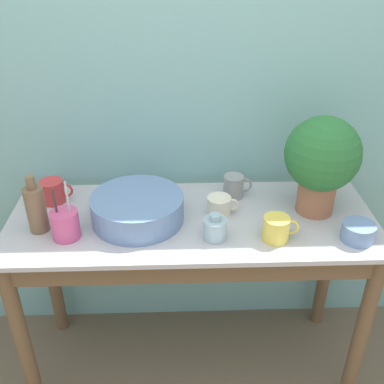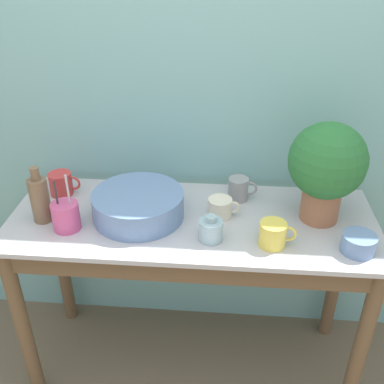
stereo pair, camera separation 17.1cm
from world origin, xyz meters
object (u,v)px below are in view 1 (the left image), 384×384
utensil_cup (65,224)px  bowl_wash_large (138,208)px  mug_grey (234,186)px  mug_yellow (277,229)px  potted_plant (322,159)px  bottle_tall (36,208)px  mug_red (53,192)px  mug_cream (219,206)px  bowl_small_blue (358,232)px  bottle_short (215,228)px

utensil_cup → bowl_wash_large: bearing=22.0°
bowl_wash_large → mug_grey: size_ratio=2.96×
utensil_cup → mug_yellow: bearing=-3.0°
potted_plant → utensil_cup: potted_plant is taller
bottle_tall → mug_grey: 0.79m
bowl_wash_large → mug_red: bearing=157.7°
bowl_wash_large → utensil_cup: (-0.26, -0.10, 0.00)m
mug_cream → bowl_small_blue: (0.49, -0.19, -0.00)m
bowl_wash_large → bottle_short: 0.32m
bowl_wash_large → mug_red: 0.39m
bowl_wash_large → mug_cream: bowl_wash_large is taller
mug_red → mug_grey: (0.75, 0.02, 0.00)m
mug_yellow → bowl_small_blue: (0.30, -0.01, -0.01)m
bowl_wash_large → bottle_tall: size_ratio=1.55×
mug_yellow → bottle_short: bearing=176.3°
bowl_small_blue → mug_grey: bearing=142.3°
potted_plant → mug_cream: potted_plant is taller
mug_yellow → mug_cream: 0.26m
bowl_wash_large → mug_red: size_ratio=2.67×
bottle_tall → bottle_short: bottle_tall is taller
bowl_wash_large → potted_plant: bearing=3.7°
mug_red → mug_cream: 0.69m
bottle_tall → mug_yellow: bottle_tall is taller
bowl_wash_large → utensil_cup: 0.28m
bottle_tall → mug_yellow: 0.89m
potted_plant → bowl_wash_large: bearing=-176.3°
bottle_short → mug_cream: bearing=79.2°
potted_plant → bottle_short: size_ratio=3.87×
potted_plant → bowl_small_blue: 0.30m
potted_plant → bowl_wash_large: 0.73m
mug_red → bowl_wash_large: bearing=-22.3°
mug_yellow → bowl_wash_large: bearing=164.3°
potted_plant → mug_red: 1.09m
potted_plant → mug_red: size_ratio=2.96×
potted_plant → mug_yellow: size_ratio=2.97×
bottle_short → mug_cream: size_ratio=0.81×
bowl_small_blue → mug_yellow: bearing=177.4°
potted_plant → mug_yellow: (-0.19, -0.19, -0.19)m
mug_cream → potted_plant: bearing=2.2°
bottle_short → mug_grey: (0.10, 0.29, 0.01)m
potted_plant → mug_yellow: 0.33m
mug_red → utensil_cup: utensil_cup is taller
potted_plant → mug_cream: (-0.39, -0.01, -0.19)m
bottle_short → bowl_small_blue: (0.52, -0.03, -0.01)m
bowl_wash_large → mug_grey: bearing=22.7°
mug_grey → mug_yellow: 0.33m
bottle_short → mug_cream: (0.03, 0.16, -0.00)m
bottle_tall → bottle_short: 0.66m
mug_yellow → bottle_tall: bearing=174.2°
bottle_tall → bowl_small_blue: (1.18, -0.10, -0.06)m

